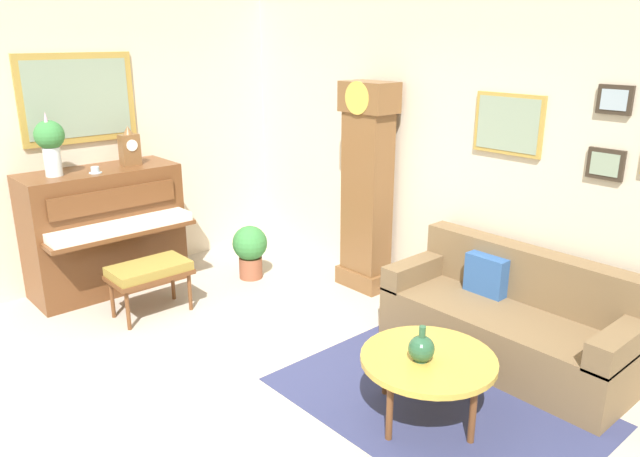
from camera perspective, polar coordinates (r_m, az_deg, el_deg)
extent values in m
cube|color=#B2A899|center=(4.63, -9.61, -14.86)|extent=(6.40, 6.00, 0.10)
cube|color=beige|center=(6.37, -23.03, 7.09)|extent=(0.10, 4.90, 2.80)
cube|color=#B28E3D|center=(6.31, -21.81, 11.29)|extent=(0.03, 1.10, 0.84)
cube|color=gray|center=(6.30, -21.76, 11.29)|extent=(0.01, 0.98, 0.72)
cube|color=beige|center=(5.63, 10.81, 6.94)|extent=(5.30, 0.10, 2.80)
cube|color=#B28E3D|center=(5.10, 17.31, 9.36)|extent=(0.60, 0.03, 0.48)
cube|color=gray|center=(5.09, 17.21, 9.35)|extent=(0.54, 0.01, 0.42)
cube|color=#33281E|center=(4.71, 26.00, 10.84)|extent=(0.24, 0.03, 0.20)
cube|color=#9EB2C1|center=(4.70, 25.92, 10.83)|extent=(0.18, 0.01, 0.14)
cube|color=#33281E|center=(4.77, 25.28, 5.50)|extent=(0.26, 0.03, 0.22)
cube|color=gray|center=(4.76, 25.20, 5.47)|extent=(0.20, 0.01, 0.16)
cube|color=navy|center=(4.44, 10.86, -15.65)|extent=(2.10, 1.50, 0.01)
cube|color=brown|center=(6.29, -19.61, -0.13)|extent=(0.60, 1.44, 1.21)
cube|color=brown|center=(5.88, -18.07, -0.40)|extent=(0.28, 1.38, 0.04)
cube|color=white|center=(5.87, -18.12, 0.15)|extent=(0.26, 1.32, 0.08)
cube|color=brown|center=(5.90, -18.78, 2.62)|extent=(0.03, 1.20, 0.20)
cube|color=brown|center=(5.64, -15.73, -4.20)|extent=(0.42, 0.70, 0.04)
cube|color=olive|center=(5.62, -15.78, -3.63)|extent=(0.40, 0.68, 0.08)
cylinder|color=brown|center=(5.47, -17.62, -7.36)|extent=(0.04, 0.04, 0.36)
cylinder|color=brown|center=(5.71, -12.14, -5.82)|extent=(0.04, 0.04, 0.36)
cylinder|color=brown|center=(5.75, -18.96, -6.27)|extent=(0.04, 0.04, 0.36)
cylinder|color=brown|center=(5.97, -13.68, -4.87)|extent=(0.04, 0.04, 0.36)
cube|color=brown|center=(6.16, 4.24, -4.56)|extent=(0.52, 0.34, 0.18)
cube|color=brown|center=(5.91, 4.41, 2.64)|extent=(0.44, 0.28, 1.78)
cube|color=brown|center=(5.73, 4.65, 12.24)|extent=(0.52, 0.32, 0.28)
cylinder|color=gold|center=(5.62, 3.53, 12.15)|extent=(0.30, 0.02, 0.30)
cylinder|color=gold|center=(5.86, 4.08, 3.12)|extent=(0.03, 0.03, 0.70)
cube|color=brown|center=(4.97, 16.99, -9.55)|extent=(1.90, 0.80, 0.42)
cube|color=brown|center=(5.05, 19.22, -4.24)|extent=(1.90, 0.20, 0.44)
cube|color=brown|center=(5.29, 9.38, -3.82)|extent=(0.18, 0.80, 0.20)
cube|color=brown|center=(4.52, 26.68, -9.47)|extent=(0.18, 0.80, 0.20)
cube|color=#2D5699|center=(5.07, 15.34, -4.25)|extent=(0.34, 0.12, 0.32)
cylinder|color=gold|center=(4.06, 10.16, -12.03)|extent=(0.88, 0.88, 0.04)
torus|color=brown|center=(4.06, 10.16, -12.03)|extent=(0.88, 0.88, 0.04)
cylinder|color=brown|center=(4.42, 12.98, -12.88)|extent=(0.04, 0.04, 0.41)
cylinder|color=brown|center=(4.00, 14.17, -16.57)|extent=(0.04, 0.04, 0.41)
cylinder|color=brown|center=(3.94, 6.56, -16.70)|extent=(0.04, 0.04, 0.41)
cylinder|color=brown|center=(4.37, 6.22, -12.93)|extent=(0.04, 0.04, 0.41)
cube|color=brown|center=(6.22, -17.47, 7.08)|extent=(0.12, 0.18, 0.30)
cylinder|color=white|center=(6.15, -17.27, 7.47)|extent=(0.01, 0.11, 0.11)
cone|color=brown|center=(6.19, -17.63, 8.81)|extent=(0.10, 0.10, 0.08)
cylinder|color=silver|center=(5.97, -23.83, 5.77)|extent=(0.15, 0.15, 0.26)
sphere|color=#387F3D|center=(5.93, -24.12, 8.03)|extent=(0.26, 0.26, 0.26)
cone|color=#D199B7|center=(5.88, -24.38, 9.22)|extent=(0.06, 0.06, 0.16)
cylinder|color=#ADC6D6|center=(5.97, -20.37, 4.95)|extent=(0.12, 0.12, 0.01)
cylinder|color=#ADC6D6|center=(5.97, -20.40, 5.19)|extent=(0.08, 0.08, 0.06)
cylinder|color=#234C33|center=(4.00, 9.46, -12.07)|extent=(0.09, 0.09, 0.01)
sphere|color=#285638|center=(3.96, 9.51, -11.08)|extent=(0.17, 0.17, 0.17)
cylinder|color=#285638|center=(3.90, 9.60, -9.60)|extent=(0.04, 0.04, 0.08)
cylinder|color=#935138|center=(6.37, -6.53, -3.67)|extent=(0.24, 0.24, 0.22)
sphere|color=#387F3D|center=(6.28, -6.61, -1.38)|extent=(0.36, 0.36, 0.36)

